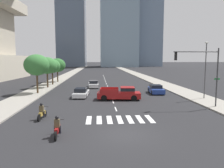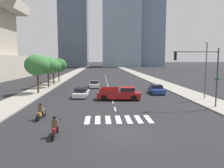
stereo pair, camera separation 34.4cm
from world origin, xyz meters
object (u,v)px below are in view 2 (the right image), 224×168
object	(u,v)px
motorcycle_lead	(55,128)
sedan_white_0	(81,93)
street_lamp_east	(206,66)
street_tree_third	(53,66)
traffic_signal_near	(201,67)
street_tree_nearest	(37,65)
street_tree_second	(48,66)
street_tree_fourth	(59,65)
sedan_blue_1	(156,90)
pickup_truck	(121,93)
motorcycle_trailing	(41,113)
sedan_white_2	(94,84)

from	to	relation	value
motorcycle_lead	sedan_white_0	distance (m)	15.76
motorcycle_lead	street_lamp_east	size ratio (longest dim) A/B	0.29
street_tree_third	traffic_signal_near	bearing A→B (deg)	-47.51
traffic_signal_near	street_tree_nearest	size ratio (longest dim) A/B	1.07
street_tree_second	street_tree_fourth	size ratio (longest dim) A/B	1.03
sedan_white_0	sedan_blue_1	xyz separation A→B (m)	(11.38, 2.41, 0.03)
pickup_truck	street_tree_fourth	distance (m)	25.64
street_tree_second	motorcycle_trailing	bearing A→B (deg)	-78.61
sedan_white_0	sedan_blue_1	size ratio (longest dim) A/B	1.08
motorcycle_lead	street_tree_nearest	size ratio (longest dim) A/B	0.37
motorcycle_trailing	sedan_white_2	xyz separation A→B (m)	(4.14, 21.34, 0.03)
street_tree_second	street_tree_third	world-z (taller)	street_tree_second
motorcycle_trailing	street_tree_nearest	world-z (taller)	street_tree_nearest
sedan_blue_1	street_tree_fourth	bearing A→B (deg)	-130.19
sedan_blue_1	motorcycle_lead	bearing A→B (deg)	-29.50
street_tree_nearest	sedan_white_2	bearing A→B (deg)	39.96
motorcycle_trailing	street_tree_third	size ratio (longest dim) A/B	0.40
sedan_white_0	street_tree_fourth	bearing A→B (deg)	23.57
motorcycle_lead	motorcycle_trailing	size ratio (longest dim) A/B	1.05
street_tree_third	street_tree_fourth	size ratio (longest dim) A/B	0.96
motorcycle_trailing	traffic_signal_near	size ratio (longest dim) A/B	0.33
pickup_truck	sedan_blue_1	bearing A→B (deg)	44.19
motorcycle_lead	traffic_signal_near	distance (m)	16.43
sedan_white_0	street_tree_second	distance (m)	12.43
street_lamp_east	motorcycle_trailing	bearing A→B (deg)	-156.23
sedan_blue_1	traffic_signal_near	xyz separation A→B (m)	(2.05, -10.29, 3.89)
motorcycle_trailing	sedan_blue_1	world-z (taller)	motorcycle_trailing
motorcycle_lead	traffic_signal_near	bearing A→B (deg)	-61.86
pickup_truck	traffic_signal_near	distance (m)	10.38
motorcycle_lead	street_tree_third	world-z (taller)	street_tree_third
sedan_white_0	traffic_signal_near	distance (m)	16.06
sedan_blue_1	street_tree_second	bearing A→B (deg)	-108.38
traffic_signal_near	street_tree_fourth	bearing A→B (deg)	-53.86
pickup_truck	motorcycle_trailing	bearing A→B (deg)	-126.85
sedan_white_0	street_tree_second	bearing A→B (deg)	39.61
street_tree_second	pickup_truck	bearing A→B (deg)	-44.98
traffic_signal_near	street_tree_fourth	world-z (taller)	traffic_signal_near
street_lamp_east	street_tree_second	size ratio (longest dim) A/B	1.34
street_tree_nearest	street_tree_second	xyz separation A→B (m)	(0.00, 6.74, -0.29)
sedan_white_0	street_tree_nearest	size ratio (longest dim) A/B	0.79
sedan_white_0	sedan_blue_1	world-z (taller)	sedan_blue_1
sedan_white_0	street_tree_third	distance (m)	16.15
traffic_signal_near	street_tree_third	bearing A→B (deg)	-47.51
pickup_truck	sedan_white_0	size ratio (longest dim) A/B	1.24
motorcycle_lead	traffic_signal_near	world-z (taller)	traffic_signal_near
street_tree_nearest	street_tree_second	distance (m)	6.74
motorcycle_lead	street_tree_third	size ratio (longest dim) A/B	0.42
motorcycle_trailing	street_tree_fourth	size ratio (longest dim) A/B	0.39
motorcycle_lead	motorcycle_trailing	world-z (taller)	same
pickup_truck	sedan_blue_1	world-z (taller)	pickup_truck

